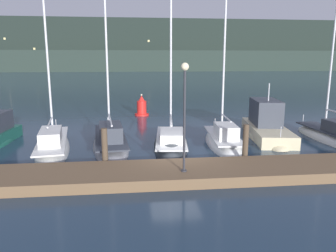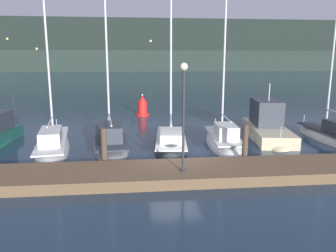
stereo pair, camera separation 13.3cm
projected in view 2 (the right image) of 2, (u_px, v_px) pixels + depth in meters
name	position (u px, v px, depth m)	size (l,w,h in m)	color
ground_plane	(175.00, 162.00, 16.37)	(400.00, 400.00, 0.00)	#1E3347
dock	(181.00, 173.00, 14.20)	(29.15, 2.80, 0.45)	brown
mooring_pile_1	(104.00, 148.00, 15.31)	(0.28, 0.28, 1.93)	#4C3D2D
mooring_pile_2	(245.00, 144.00, 16.00)	(0.28, 0.28, 1.96)	#4C3D2D
sailboat_berth_2	(53.00, 148.00, 18.49)	(3.00, 8.14, 9.76)	white
sailboat_berth_3	(110.00, 144.00, 19.10)	(2.78, 7.93, 11.97)	gray
sailboat_berth_4	(171.00, 144.00, 19.49)	(2.75, 7.24, 10.16)	#2D3338
sailboat_berth_5	(223.00, 143.00, 19.59)	(2.37, 6.40, 9.55)	white
motorboat_berth_6	(267.00, 131.00, 21.67)	(3.49, 7.53, 4.21)	beige
sailboat_berth_7	(331.00, 138.00, 20.60)	(1.79, 7.07, 11.10)	white
channel_buoy	(143.00, 107.00, 29.87)	(1.28, 1.28, 1.96)	red
dock_lamppost	(184.00, 101.00, 13.12)	(0.32, 0.32, 4.49)	#2D2D33
hillside_backdrop	(143.00, 47.00, 143.46)	(240.00, 23.00, 21.76)	#1E2823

